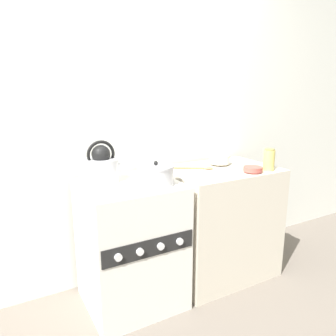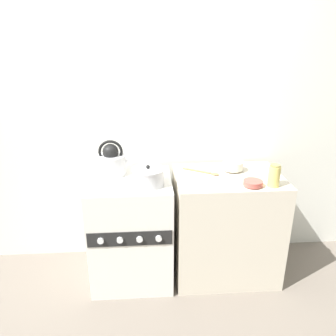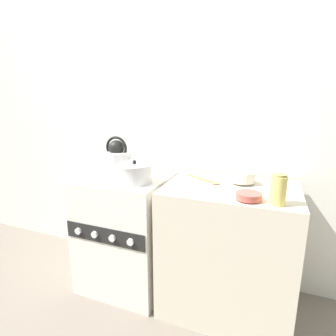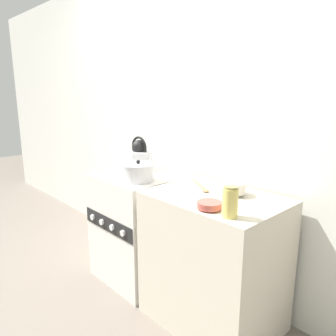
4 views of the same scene
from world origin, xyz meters
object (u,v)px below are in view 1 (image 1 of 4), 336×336
at_px(stove, 131,244).
at_px(kettle, 102,166).
at_px(cooking_pot, 156,175).
at_px(enamel_bowl, 220,159).
at_px(small_ceramic_bowl, 253,169).
at_px(storage_jar, 269,160).

xyz_separation_m(stove, kettle, (-0.14, 0.12, 0.53)).
xyz_separation_m(kettle, cooking_pot, (0.27, -0.23, -0.04)).
height_order(kettle, enamel_bowl, kettle).
height_order(stove, small_ceramic_bowl, small_ceramic_bowl).
xyz_separation_m(kettle, small_ceramic_bowl, (1.00, -0.31, -0.07)).
xyz_separation_m(kettle, storage_jar, (1.14, -0.33, -0.02)).
relative_size(kettle, small_ceramic_bowl, 2.00).
bearing_deg(storage_jar, enamel_bowl, 123.57).
xyz_separation_m(cooking_pot, enamel_bowl, (0.66, 0.21, -0.01)).
height_order(cooking_pot, storage_jar, storage_jar).
height_order(stove, kettle, kettle).
bearing_deg(small_ceramic_bowl, enamel_bowl, 102.37).
relative_size(stove, cooking_pot, 3.70).
bearing_deg(storage_jar, kettle, 164.09).
distance_m(cooking_pot, enamel_bowl, 0.70).
xyz_separation_m(kettle, enamel_bowl, (0.94, -0.02, -0.05)).
height_order(stove, cooking_pot, cooking_pot).
height_order(small_ceramic_bowl, storage_jar, storage_jar).
height_order(kettle, storage_jar, kettle).
distance_m(stove, kettle, 0.56).
relative_size(kettle, storage_jar, 1.69).
distance_m(kettle, storage_jar, 1.19).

